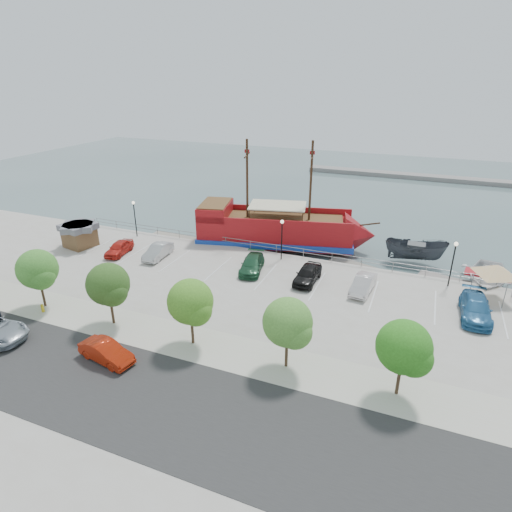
% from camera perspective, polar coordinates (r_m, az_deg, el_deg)
% --- Properties ---
extents(ground, '(160.00, 160.00, 0.00)m').
position_cam_1_polar(ground, '(39.35, 0.26, -5.30)').
color(ground, '#445758').
extents(land_slab, '(100.00, 58.00, 1.20)m').
position_cam_1_polar(land_slab, '(25.05, -20.02, -26.00)').
color(land_slab, '#A19A8E').
rests_on(land_slab, ground).
extents(street, '(100.00, 8.00, 0.04)m').
position_cam_1_polar(street, '(27.22, -13.04, -18.38)').
color(street, '#2A2A2A').
rests_on(street, land_slab).
extents(sidewalk, '(100.00, 4.00, 0.05)m').
position_cam_1_polar(sidewalk, '(31.14, -6.74, -11.82)').
color(sidewalk, '#B5B299').
rests_on(sidewalk, land_slab).
extents(seawall_railing, '(50.00, 0.06, 1.00)m').
position_cam_1_polar(seawall_railing, '(45.33, 3.93, 0.79)').
color(seawall_railing, gray).
rests_on(seawall_railing, land_slab).
extents(far_shore, '(40.00, 3.00, 0.80)m').
position_cam_1_polar(far_shore, '(89.06, 20.06, 9.98)').
color(far_shore, gray).
rests_on(far_shore, ground).
extents(pirate_ship, '(20.74, 9.95, 12.84)m').
position_cam_1_polar(pirate_ship, '(49.20, 4.29, 3.41)').
color(pirate_ship, maroon).
rests_on(pirate_ship, ground).
extents(patrol_boat, '(6.52, 2.92, 2.45)m').
position_cam_1_polar(patrol_boat, '(48.40, 20.48, 0.42)').
color(patrol_boat, '#3A3E46').
rests_on(patrol_boat, ground).
extents(speedboat, '(6.04, 7.76, 1.47)m').
position_cam_1_polar(speedboat, '(46.43, 28.42, -2.64)').
color(speedboat, silver).
rests_on(speedboat, ground).
extents(dock_west, '(7.45, 2.33, 0.42)m').
position_cam_1_polar(dock_west, '(52.72, -10.39, 2.22)').
color(dock_west, gray).
rests_on(dock_west, ground).
extents(dock_mid, '(6.61, 3.84, 0.36)m').
position_cam_1_polar(dock_mid, '(45.61, 13.51, -1.53)').
color(dock_mid, gray).
rests_on(dock_mid, ground).
extents(dock_east, '(6.48, 3.19, 0.36)m').
position_cam_1_polar(dock_east, '(45.46, 24.63, -3.21)').
color(dock_east, gray).
rests_on(dock_east, ground).
extents(shed, '(3.74, 3.74, 2.61)m').
position_cam_1_polar(shed, '(51.07, -22.49, 2.69)').
color(shed, brown).
rests_on(shed, land_slab).
extents(canopy_tent, '(5.51, 5.51, 3.53)m').
position_cam_1_polar(canopy_tent, '(40.95, 29.55, -1.04)').
color(canopy_tent, slate).
rests_on(canopy_tent, land_slab).
extents(street_sedan, '(4.32, 2.15, 1.36)m').
position_cam_1_polar(street_sedan, '(30.90, -19.34, -11.97)').
color(street_sedan, '#AA210A').
rests_on(street_sedan, street).
extents(fire_hydrant, '(0.25, 0.25, 0.74)m').
position_cam_1_polar(fire_hydrant, '(38.69, -26.58, -6.20)').
color(fire_hydrant, gold).
rests_on(fire_hydrant, sidewalk).
extents(lamp_post_left, '(0.36, 0.36, 4.28)m').
position_cam_1_polar(lamp_post_left, '(51.57, -15.91, 5.61)').
color(lamp_post_left, black).
rests_on(lamp_post_left, land_slab).
extents(lamp_post_mid, '(0.36, 0.36, 4.28)m').
position_cam_1_polar(lamp_post_mid, '(43.30, 3.47, 3.13)').
color(lamp_post_mid, black).
rests_on(lamp_post_mid, land_slab).
extents(lamp_post_right, '(0.36, 0.36, 4.28)m').
position_cam_1_polar(lamp_post_right, '(41.49, 24.87, -0.02)').
color(lamp_post_right, black).
rests_on(lamp_post_right, land_slab).
extents(tree_b, '(3.30, 3.20, 5.00)m').
position_cam_1_polar(tree_b, '(38.23, -27.04, -1.77)').
color(tree_b, '#473321').
rests_on(tree_b, sidewalk).
extents(tree_c, '(3.30, 3.20, 5.00)m').
position_cam_1_polar(tree_c, '(33.51, -19.00, -3.80)').
color(tree_c, '#473321').
rests_on(tree_c, sidewalk).
extents(tree_d, '(3.30, 3.20, 5.00)m').
position_cam_1_polar(tree_d, '(29.71, -8.56, -6.31)').
color(tree_d, '#473321').
rests_on(tree_d, sidewalk).
extents(tree_e, '(3.30, 3.20, 5.00)m').
position_cam_1_polar(tree_e, '(27.22, 4.46, -9.10)').
color(tree_e, '#473321').
rests_on(tree_e, sidewalk).
extents(tree_f, '(3.30, 3.20, 5.00)m').
position_cam_1_polar(tree_f, '(26.39, 19.39, -11.69)').
color(tree_f, '#473321').
rests_on(tree_f, sidewalk).
extents(parked_car_a, '(2.24, 4.30, 1.40)m').
position_cam_1_polar(parked_car_a, '(47.63, -17.79, 1.04)').
color(parked_car_a, red).
rests_on(parked_car_a, land_slab).
extents(parked_car_b, '(1.79, 4.39, 1.42)m').
position_cam_1_polar(parked_car_b, '(45.59, -12.95, 0.61)').
color(parked_car_b, '#B2B2B2').
rests_on(parked_car_b, land_slab).
extents(parked_car_d, '(2.92, 5.14, 1.41)m').
position_cam_1_polar(parked_car_d, '(41.45, -0.54, -1.12)').
color(parked_car_d, '#205132').
rests_on(parked_car_d, land_slab).
extents(parked_car_e, '(1.94, 4.62, 1.56)m').
position_cam_1_polar(parked_car_e, '(39.60, 6.89, -2.40)').
color(parked_car_e, black).
rests_on(parked_car_e, land_slab).
extents(parked_car_f, '(1.92, 4.44, 1.42)m').
position_cam_1_polar(parked_car_f, '(38.79, 14.09, -3.67)').
color(parked_car_f, silver).
rests_on(parked_car_f, land_slab).
extents(parked_car_h, '(2.36, 5.45, 1.56)m').
position_cam_1_polar(parked_car_h, '(38.00, 27.23, -6.22)').
color(parked_car_h, '#296696').
rests_on(parked_car_h, land_slab).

